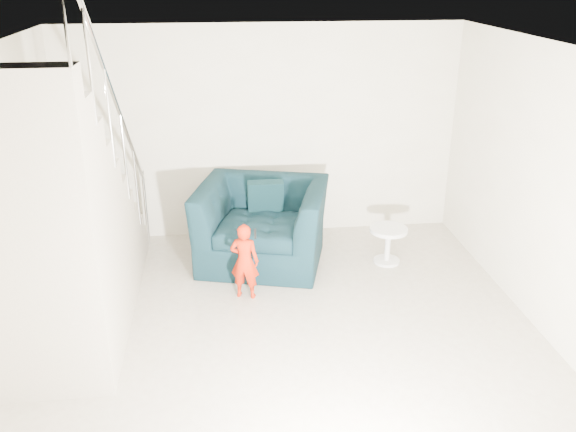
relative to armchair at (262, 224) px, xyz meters
The scene contains 11 objects.
floor 1.94m from the armchair, 87.50° to the right, with size 5.50×5.50×0.00m, color gray.
ceiling 2.91m from the armchair, 87.50° to the right, with size 5.50×5.50×0.00m, color silver.
back_wall 1.24m from the armchair, 84.60° to the left, with size 5.00×5.00×0.00m, color #BDB29A.
right_wall 3.31m from the armchair, 36.07° to the right, with size 5.50×5.50×0.00m, color #BDB29A.
armchair is the anchor object (origin of this frame).
toddler 0.89m from the armchair, 106.46° to the right, with size 0.31×0.20×0.85m, color #A41505.
side_table 1.51m from the armchair, ahead, with size 0.45×0.45×0.45m.
staircase 2.38m from the armchair, 145.26° to the right, with size 1.02×3.03×3.62m.
cushion 0.37m from the armchair, 76.16° to the left, with size 0.43×0.12×0.41m, color black.
throw 0.69m from the armchair, behind, with size 0.06×0.56×0.63m, color black.
phone 0.90m from the armchair, 98.80° to the right, with size 0.02×0.05×0.10m, color black.
Camera 1 is at (-0.54, -4.76, 3.34)m, focal length 38.00 mm.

